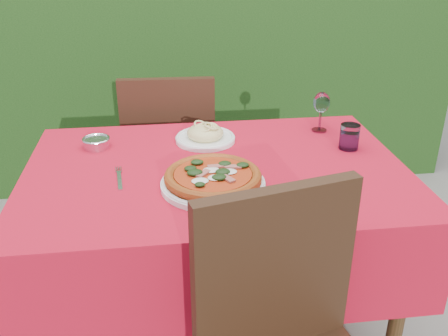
{
  "coord_description": "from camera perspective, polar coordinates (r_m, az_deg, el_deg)",
  "views": [
    {
      "loc": [
        -0.17,
        -1.48,
        1.46
      ],
      "look_at": [
        0.02,
        -0.05,
        0.77
      ],
      "focal_mm": 40.0,
      "sensor_mm": 36.0,
      "label": 1
    }
  ],
  "objects": [
    {
      "name": "dining_table",
      "position": [
        1.73,
        -0.88,
        -4.45
      ],
      "size": [
        1.26,
        0.86,
        0.75
      ],
      "color": "#422915",
      "rests_on": "ground"
    },
    {
      "name": "chair_far",
      "position": [
        2.34,
        -6.17,
        1.69
      ],
      "size": [
        0.42,
        0.42,
        0.9
      ],
      "rotation": [
        0.0,
        0.0,
        3.1
      ],
      "color": "black",
      "rests_on": "ground"
    },
    {
      "name": "pasta_plate",
      "position": [
        1.86,
        -2.15,
        3.76
      ],
      "size": [
        0.22,
        0.22,
        0.06
      ],
      "rotation": [
        0.0,
        0.0,
        -0.35
      ],
      "color": "white",
      "rests_on": "dining_table"
    },
    {
      "name": "wine_glass",
      "position": [
        1.96,
        11.08,
        7.19
      ],
      "size": [
        0.06,
        0.06,
        0.16
      ],
      "color": "silver",
      "rests_on": "dining_table"
    },
    {
      "name": "pizza_plate",
      "position": [
        1.52,
        -1.27,
        -1.25
      ],
      "size": [
        0.37,
        0.37,
        0.06
      ],
      "rotation": [
        0.0,
        0.0,
        -0.36
      ],
      "color": "white",
      "rests_on": "dining_table"
    },
    {
      "name": "fork",
      "position": [
        1.6,
        -11.85,
        -1.39
      ],
      "size": [
        0.04,
        0.18,
        0.0
      ],
      "primitive_type": "cube",
      "rotation": [
        0.0,
        0.0,
        0.1
      ],
      "color": "silver",
      "rests_on": "dining_table"
    },
    {
      "name": "water_glass",
      "position": [
        1.84,
        14.13,
        3.35
      ],
      "size": [
        0.07,
        0.07,
        0.09
      ],
      "color": "silver",
      "rests_on": "dining_table"
    },
    {
      "name": "steel_ramekin",
      "position": [
        1.86,
        -14.37,
        2.75
      ],
      "size": [
        0.09,
        0.09,
        0.03
      ],
      "primitive_type": "cylinder",
      "color": "silver",
      "rests_on": "dining_table"
    },
    {
      "name": "hedge",
      "position": [
        3.09,
        -4.36,
        15.42
      ],
      "size": [
        3.2,
        0.55,
        1.78
      ],
      "color": "black",
      "rests_on": "ground"
    }
  ]
}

